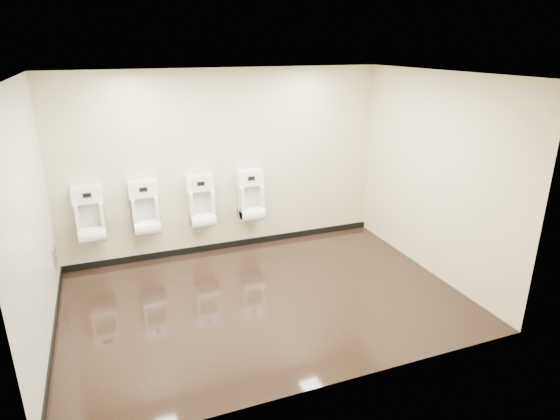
# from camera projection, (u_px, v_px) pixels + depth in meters

# --- Properties ---
(ground) EXTENTS (5.00, 3.50, 0.00)m
(ground) POSITION_uv_depth(u_px,v_px,m) (264.00, 299.00, 6.06)
(ground) COLOR black
(ground) RESTS_ON ground
(ceiling) EXTENTS (5.00, 3.50, 0.00)m
(ceiling) POSITION_uv_depth(u_px,v_px,m) (262.00, 75.00, 5.11)
(ceiling) COLOR white
(back_wall) EXTENTS (5.00, 0.02, 2.80)m
(back_wall) POSITION_uv_depth(u_px,v_px,m) (226.00, 163.00, 7.12)
(back_wall) COLOR beige
(back_wall) RESTS_ON ground
(front_wall) EXTENTS (5.00, 0.02, 2.80)m
(front_wall) POSITION_uv_depth(u_px,v_px,m) (329.00, 255.00, 4.04)
(front_wall) COLOR beige
(front_wall) RESTS_ON ground
(left_wall) EXTENTS (0.02, 3.50, 2.80)m
(left_wall) POSITION_uv_depth(u_px,v_px,m) (30.00, 224.00, 4.74)
(left_wall) COLOR beige
(left_wall) RESTS_ON ground
(right_wall) EXTENTS (0.02, 3.50, 2.80)m
(right_wall) POSITION_uv_depth(u_px,v_px,m) (435.00, 176.00, 6.43)
(right_wall) COLOR beige
(right_wall) RESTS_ON ground
(tile_overlay_left) EXTENTS (0.01, 3.50, 2.80)m
(tile_overlay_left) POSITION_uv_depth(u_px,v_px,m) (31.00, 224.00, 4.74)
(tile_overlay_left) COLOR white
(tile_overlay_left) RESTS_ON ground
(skirting_back) EXTENTS (5.00, 0.02, 0.10)m
(skirting_back) POSITION_uv_depth(u_px,v_px,m) (229.00, 245.00, 7.57)
(skirting_back) COLOR black
(skirting_back) RESTS_ON ground
(skirting_left) EXTENTS (0.02, 3.50, 0.10)m
(skirting_left) POSITION_uv_depth(u_px,v_px,m) (53.00, 336.00, 5.20)
(skirting_left) COLOR black
(skirting_left) RESTS_ON ground
(access_panel) EXTENTS (0.04, 0.25, 0.25)m
(access_panel) POSITION_uv_depth(u_px,v_px,m) (55.00, 256.00, 6.10)
(access_panel) COLOR #9E9EA3
(access_panel) RESTS_ON left_wall
(urinal_0) EXTENTS (0.42, 0.31, 0.78)m
(urinal_0) POSITION_uv_depth(u_px,v_px,m) (90.00, 218.00, 6.52)
(urinal_0) COLOR white
(urinal_0) RESTS_ON back_wall
(urinal_1) EXTENTS (0.42, 0.31, 0.78)m
(urinal_1) POSITION_uv_depth(u_px,v_px,m) (145.00, 212.00, 6.77)
(urinal_1) COLOR white
(urinal_1) RESTS_ON back_wall
(urinal_2) EXTENTS (0.42, 0.31, 0.78)m
(urinal_2) POSITION_uv_depth(u_px,v_px,m) (201.00, 205.00, 7.05)
(urinal_2) COLOR white
(urinal_2) RESTS_ON back_wall
(urinal_3) EXTENTS (0.42, 0.31, 0.78)m
(urinal_3) POSITION_uv_depth(u_px,v_px,m) (251.00, 199.00, 7.31)
(urinal_3) COLOR white
(urinal_3) RESTS_ON back_wall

